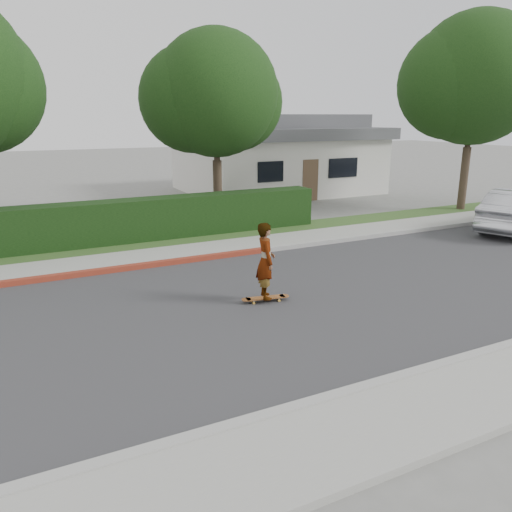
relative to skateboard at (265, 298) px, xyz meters
name	(u,v)px	position (x,y,z in m)	size (l,w,h in m)	color
ground	(303,298)	(0.93, -0.15, -0.10)	(120.00, 120.00, 0.00)	slate
road	(303,298)	(0.93, -0.15, -0.10)	(60.00, 8.00, 0.01)	#2D2D30
curb_near	(430,370)	(0.93, -4.25, -0.03)	(60.00, 0.20, 0.15)	#9E9E99
sidewalk_near	(473,396)	(0.93, -5.15, -0.04)	(60.00, 1.60, 0.12)	gray
curb_far	(233,254)	(0.93, 3.95, -0.03)	(60.00, 0.20, 0.15)	#9E9E99
curb_red_section	(63,276)	(-4.07, 3.95, -0.02)	(12.00, 0.21, 0.15)	maroon
sidewalk_far	(222,248)	(0.93, 4.85, -0.04)	(60.00, 1.60, 0.12)	gray
planting_strip	(205,238)	(0.93, 6.45, -0.05)	(60.00, 1.60, 0.10)	#2D4C1E
hedge	(114,223)	(-2.07, 7.05, 0.65)	(15.00, 1.00, 1.50)	black
tree_center	(214,97)	(2.42, 9.04, 4.80)	(5.66, 4.84, 7.44)	#33261C
tree_right	(471,82)	(13.42, 6.54, 5.52)	(6.32, 5.60, 8.56)	#33261C
house	(276,154)	(8.93, 15.85, 2.00)	(10.60, 8.60, 4.30)	beige
skateboard	(265,298)	(0.00, 0.00, 0.00)	(1.17, 0.45, 0.11)	gold
skateboarder	(266,261)	(0.00, 0.00, 0.91)	(0.65, 0.43, 1.79)	white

